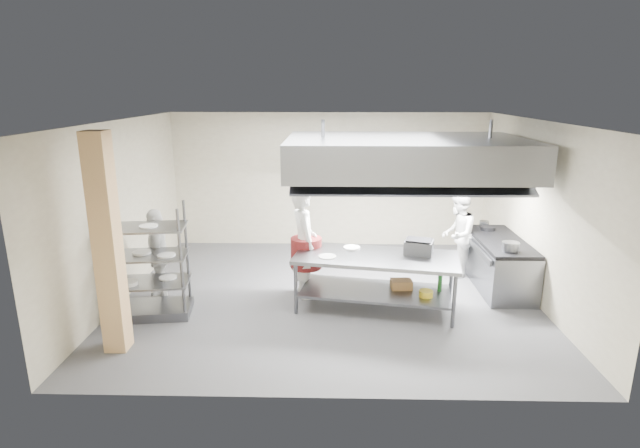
{
  "coord_description": "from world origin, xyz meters",
  "views": [
    {
      "loc": [
        0.05,
        -8.1,
        3.5
      ],
      "look_at": [
        -0.14,
        0.2,
        1.24
      ],
      "focal_mm": 28.0,
      "sensor_mm": 36.0,
      "label": 1
    }
  ],
  "objects_px": {
    "island": "(375,282)",
    "stockpot": "(509,247)",
    "cooking_range": "(498,264)",
    "griddle": "(419,247)",
    "chef_line": "(457,235)",
    "chef_head": "(304,243)",
    "pass_rack": "(148,261)",
    "chef_plating": "(158,255)"
  },
  "relations": [
    {
      "from": "island",
      "to": "stockpot",
      "type": "xyz_separation_m",
      "value": [
        2.21,
        0.32,
        0.52
      ]
    },
    {
      "from": "cooking_range",
      "to": "griddle",
      "type": "bearing_deg",
      "value": -151.6
    },
    {
      "from": "island",
      "to": "chef_line",
      "type": "distance_m",
      "value": 2.3
    },
    {
      "from": "chef_head",
      "to": "griddle",
      "type": "relative_size",
      "value": 4.28
    },
    {
      "from": "pass_rack",
      "to": "chef_line",
      "type": "xyz_separation_m",
      "value": [
        5.25,
        1.86,
        -0.08
      ]
    },
    {
      "from": "pass_rack",
      "to": "chef_line",
      "type": "height_order",
      "value": "pass_rack"
    },
    {
      "from": "chef_head",
      "to": "chef_plating",
      "type": "distance_m",
      "value": 2.46
    },
    {
      "from": "stockpot",
      "to": "chef_line",
      "type": "bearing_deg",
      "value": 113.72
    },
    {
      "from": "island",
      "to": "chef_head",
      "type": "xyz_separation_m",
      "value": [
        -1.19,
        0.52,
        0.5
      ]
    },
    {
      "from": "cooking_range",
      "to": "chef_plating",
      "type": "relative_size",
      "value": 1.26
    },
    {
      "from": "island",
      "to": "cooking_range",
      "type": "height_order",
      "value": "island"
    },
    {
      "from": "pass_rack",
      "to": "island",
      "type": "bearing_deg",
      "value": -2.56
    },
    {
      "from": "chef_line",
      "to": "chef_plating",
      "type": "height_order",
      "value": "chef_line"
    },
    {
      "from": "island",
      "to": "griddle",
      "type": "bearing_deg",
      "value": 20.71
    },
    {
      "from": "chef_line",
      "to": "griddle",
      "type": "distance_m",
      "value": 1.73
    },
    {
      "from": "griddle",
      "to": "cooking_range",
      "type": "bearing_deg",
      "value": 45.56
    },
    {
      "from": "chef_plating",
      "to": "stockpot",
      "type": "xyz_separation_m",
      "value": [
        5.85,
        0.02,
        0.18
      ]
    },
    {
      "from": "island",
      "to": "cooking_range",
      "type": "relative_size",
      "value": 1.3
    },
    {
      "from": "chef_head",
      "to": "stockpot",
      "type": "xyz_separation_m",
      "value": [
        3.4,
        -0.21,
        0.03
      ]
    },
    {
      "from": "cooking_range",
      "to": "chef_line",
      "type": "relative_size",
      "value": 1.22
    },
    {
      "from": "island",
      "to": "griddle",
      "type": "distance_m",
      "value": 0.91
    },
    {
      "from": "griddle",
      "to": "chef_plating",
      "type": "bearing_deg",
      "value": -165.12
    },
    {
      "from": "chef_plating",
      "to": "griddle",
      "type": "relative_size",
      "value": 3.58
    },
    {
      "from": "island",
      "to": "griddle",
      "type": "xyz_separation_m",
      "value": [
        0.7,
        0.13,
        0.56
      ]
    },
    {
      "from": "pass_rack",
      "to": "cooking_range",
      "type": "xyz_separation_m",
      "value": [
        5.88,
        1.32,
        -0.48
      ]
    },
    {
      "from": "cooking_range",
      "to": "stockpot",
      "type": "xyz_separation_m",
      "value": [
        -0.1,
        -0.68,
        0.56
      ]
    },
    {
      "from": "cooking_range",
      "to": "pass_rack",
      "type": "bearing_deg",
      "value": -167.36
    },
    {
      "from": "island",
      "to": "chef_line",
      "type": "xyz_separation_m",
      "value": [
        1.67,
        1.54,
        0.37
      ]
    },
    {
      "from": "island",
      "to": "stockpot",
      "type": "distance_m",
      "value": 2.29
    },
    {
      "from": "chef_line",
      "to": "griddle",
      "type": "xyz_separation_m",
      "value": [
        -0.98,
        -1.41,
        0.2
      ]
    },
    {
      "from": "chef_head",
      "to": "chef_line",
      "type": "xyz_separation_m",
      "value": [
        2.87,
        1.01,
        -0.13
      ]
    },
    {
      "from": "chef_line",
      "to": "stockpot",
      "type": "height_order",
      "value": "chef_line"
    },
    {
      "from": "stockpot",
      "to": "island",
      "type": "bearing_deg",
      "value": -171.79
    },
    {
      "from": "pass_rack",
      "to": "chef_plating",
      "type": "relative_size",
      "value": 1.13
    },
    {
      "from": "pass_rack",
      "to": "chef_plating",
      "type": "distance_m",
      "value": 0.63
    },
    {
      "from": "pass_rack",
      "to": "cooking_range",
      "type": "height_order",
      "value": "pass_rack"
    },
    {
      "from": "chef_plating",
      "to": "stockpot",
      "type": "relative_size",
      "value": 7.07
    },
    {
      "from": "island",
      "to": "chef_head",
      "type": "relative_size",
      "value": 1.37
    },
    {
      "from": "cooking_range",
      "to": "stockpot",
      "type": "distance_m",
      "value": 0.89
    },
    {
      "from": "island",
      "to": "cooking_range",
      "type": "bearing_deg",
      "value": 33.57
    },
    {
      "from": "chef_line",
      "to": "pass_rack",
      "type": "bearing_deg",
      "value": -48.32
    },
    {
      "from": "pass_rack",
      "to": "chef_plating",
      "type": "height_order",
      "value": "pass_rack"
    }
  ]
}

